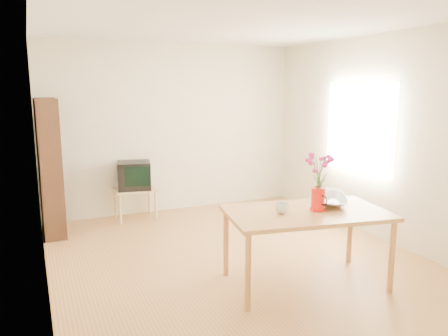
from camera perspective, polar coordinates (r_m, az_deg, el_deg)
name	(u,v)px	position (r m, az deg, el deg)	size (l,w,h in m)	color
room	(237,145)	(4.82, 1.75, 2.97)	(4.50, 4.50, 4.50)	#9F6B38
table	(306,218)	(4.35, 10.70, -6.46)	(1.67, 1.13, 0.75)	#B3753D
tv_stand	(135,193)	(6.60, -11.56, -3.28)	(0.60, 0.45, 0.46)	tan
bookshelf	(50,172)	(6.15, -21.74, -0.50)	(0.28, 0.70, 1.80)	black
pitcher	(318,200)	(4.35, 12.16, -4.11)	(0.15, 0.23, 0.23)	red
flowers	(319,170)	(4.28, 12.32, -0.24)	(0.26, 0.26, 0.37)	#E83699
mug	(282,208)	(4.20, 7.61, -5.21)	(0.13, 0.13, 0.10)	white
bowl	(332,182)	(4.66, 13.91, -1.81)	(0.45, 0.45, 0.43)	white
teacup_a	(329,187)	(4.65, 13.50, -2.40)	(0.07, 0.07, 0.06)	white
teacup_b	(334,186)	(4.71, 14.17, -2.25)	(0.07, 0.07, 0.06)	white
television	(134,175)	(6.55, -11.68, -0.88)	(0.54, 0.51, 0.40)	black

